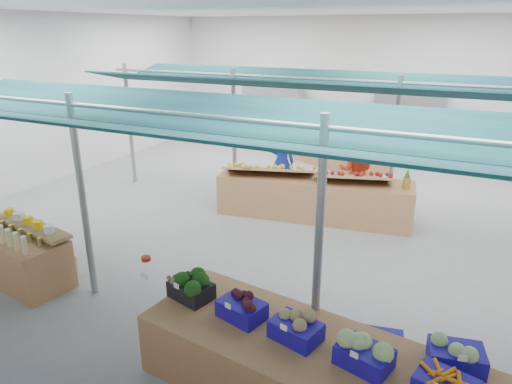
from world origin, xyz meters
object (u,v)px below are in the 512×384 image
at_px(veg_counter, 312,375).
at_px(vendor_right, 356,171).
at_px(fruit_counter, 314,198).
at_px(vendor_left, 282,161).
at_px(bottle_shelf, 23,255).
at_px(crate_stack, 374,362).

distance_m(veg_counter, vendor_right, 6.12).
xyz_separation_m(fruit_counter, vendor_left, (-1.20, 1.10, 0.37)).
bearing_deg(veg_counter, bottle_shelf, -178.05).
relative_size(veg_counter, vendor_right, 2.36).
xyz_separation_m(crate_stack, vendor_right, (-1.63, 5.49, 0.47)).
xyz_separation_m(veg_counter, crate_stack, (0.54, 0.52, -0.03)).
bearing_deg(vendor_right, fruit_counter, 52.68).
relative_size(fruit_counter, vendor_left, 2.50).
bearing_deg(bottle_shelf, crate_stack, 10.28).
height_order(veg_counter, fruit_counter, fruit_counter).
relative_size(veg_counter, vendor_left, 2.36).
relative_size(vendor_left, vendor_right, 1.00).
bearing_deg(fruit_counter, bottle_shelf, -135.01).
xyz_separation_m(fruit_counter, vendor_right, (0.60, 1.10, 0.37)).
bearing_deg(bottle_shelf, vendor_left, 79.10).
distance_m(crate_stack, vendor_left, 6.49).
bearing_deg(veg_counter, crate_stack, 50.99).
bearing_deg(crate_stack, vendor_right, 106.51).
distance_m(veg_counter, crate_stack, 0.75).
height_order(veg_counter, crate_stack, veg_counter).
height_order(bottle_shelf, fruit_counter, bottle_shelf).
xyz_separation_m(vendor_left, vendor_right, (1.80, 0.00, 0.00)).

